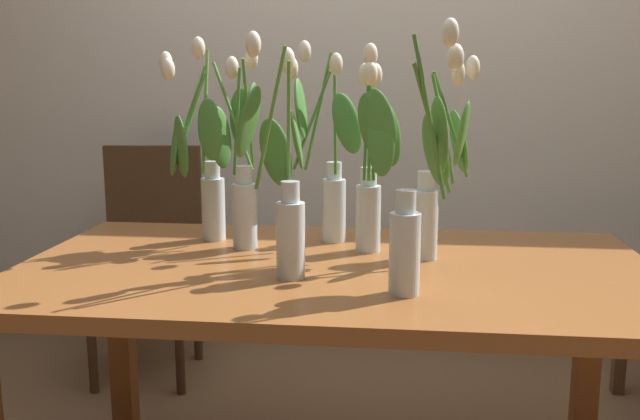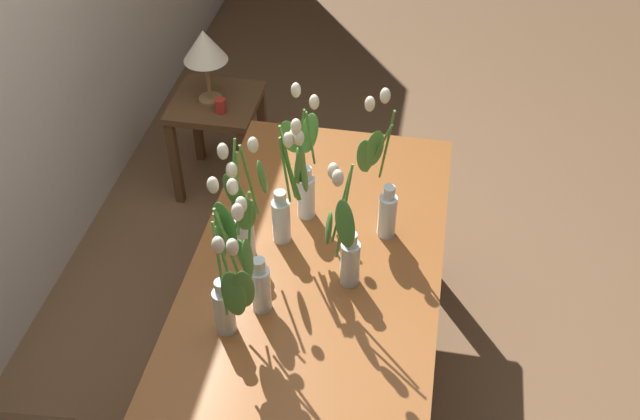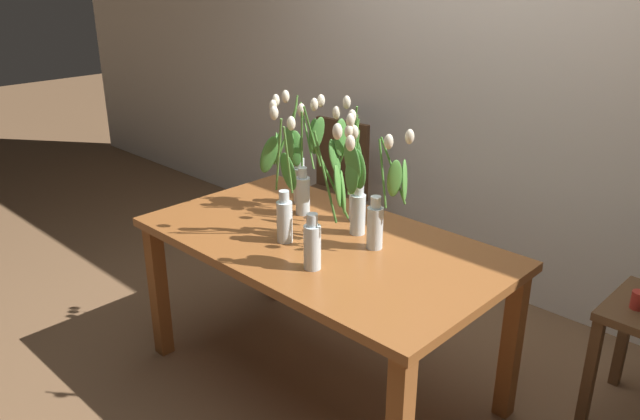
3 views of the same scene
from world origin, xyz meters
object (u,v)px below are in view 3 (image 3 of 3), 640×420
(dining_chair, at_px, (332,185))
(tulip_vase_2, at_px, (322,224))
(dining_table, at_px, (322,257))
(tulip_vase_4, at_px, (351,176))
(tulip_vase_5, at_px, (295,160))
(tulip_vase_0, at_px, (383,209))
(tulip_vase_6, at_px, (283,199))
(pillar_candle, at_px, (638,300))
(tulip_vase_3, at_px, (304,175))
(tulip_vase_1, at_px, (355,187))

(dining_chair, bearing_deg, tulip_vase_2, -48.50)
(dining_table, xyz_separation_m, tulip_vase_2, (0.20, -0.20, 0.28))
(tulip_vase_4, relative_size, tulip_vase_5, 0.99)
(tulip_vase_0, relative_size, tulip_vase_6, 0.91)
(tulip_vase_4, bearing_deg, dining_table, -78.29)
(dining_chair, bearing_deg, pillar_candle, -8.39)
(tulip_vase_4, xyz_separation_m, dining_chair, (-0.81, 0.74, -0.43))
(tulip_vase_0, distance_m, tulip_vase_4, 0.34)
(tulip_vase_3, distance_m, tulip_vase_6, 0.33)
(dining_table, height_order, tulip_vase_4, tulip_vase_4)
(tulip_vase_1, xyz_separation_m, tulip_vase_6, (-0.20, -0.23, -0.04))
(tulip_vase_0, distance_m, tulip_vase_1, 0.18)
(tulip_vase_0, distance_m, tulip_vase_3, 0.53)
(tulip_vase_0, height_order, tulip_vase_4, tulip_vase_4)
(tulip_vase_4, height_order, tulip_vase_5, tulip_vase_5)
(tulip_vase_0, bearing_deg, tulip_vase_1, 173.12)
(dining_table, height_order, tulip_vase_5, tulip_vase_5)
(tulip_vase_6, distance_m, pillar_candle, 1.51)
(tulip_vase_1, bearing_deg, tulip_vase_6, -130.83)
(dining_table, distance_m, tulip_vase_6, 0.32)
(tulip_vase_2, height_order, dining_chair, tulip_vase_2)
(tulip_vase_0, height_order, tulip_vase_3, tulip_vase_3)
(tulip_vase_4, bearing_deg, tulip_vase_0, -26.14)
(tulip_vase_2, bearing_deg, dining_table, 133.91)
(tulip_vase_5, relative_size, pillar_candle, 7.64)
(tulip_vase_0, relative_size, dining_chair, 0.56)
(tulip_vase_0, xyz_separation_m, tulip_vase_6, (-0.37, -0.21, 0.01))
(tulip_vase_1, distance_m, pillar_candle, 1.23)
(tulip_vase_0, distance_m, tulip_vase_6, 0.43)
(tulip_vase_0, relative_size, tulip_vase_1, 0.95)
(dining_table, relative_size, pillar_candle, 21.33)
(tulip_vase_2, distance_m, tulip_vase_4, 0.51)
(tulip_vase_3, relative_size, tulip_vase_5, 0.97)
(tulip_vase_1, distance_m, tulip_vase_2, 0.34)
(tulip_vase_1, xyz_separation_m, pillar_candle, (1.02, 0.58, -0.38))
(tulip_vase_0, bearing_deg, pillar_candle, 35.15)
(tulip_vase_2, height_order, tulip_vase_3, tulip_vase_2)
(tulip_vase_6, distance_m, dining_chair, 1.39)
(tulip_vase_2, height_order, tulip_vase_5, tulip_vase_2)
(tulip_vase_3, bearing_deg, tulip_vase_0, -7.67)
(tulip_vase_6, bearing_deg, tulip_vase_5, 129.25)
(tulip_vase_0, relative_size, tulip_vase_4, 0.92)
(dining_table, xyz_separation_m, dining_chair, (-0.86, 0.99, -0.12))
(dining_table, bearing_deg, tulip_vase_2, -46.09)
(tulip_vase_4, distance_m, dining_chair, 1.18)
(tulip_vase_5, bearing_deg, tulip_vase_3, -21.59)
(dining_chair, distance_m, pillar_candle, 1.98)
(dining_chair, height_order, pillar_candle, dining_chair)
(tulip_vase_5, distance_m, dining_chair, 1.01)
(dining_table, relative_size, tulip_vase_6, 2.81)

